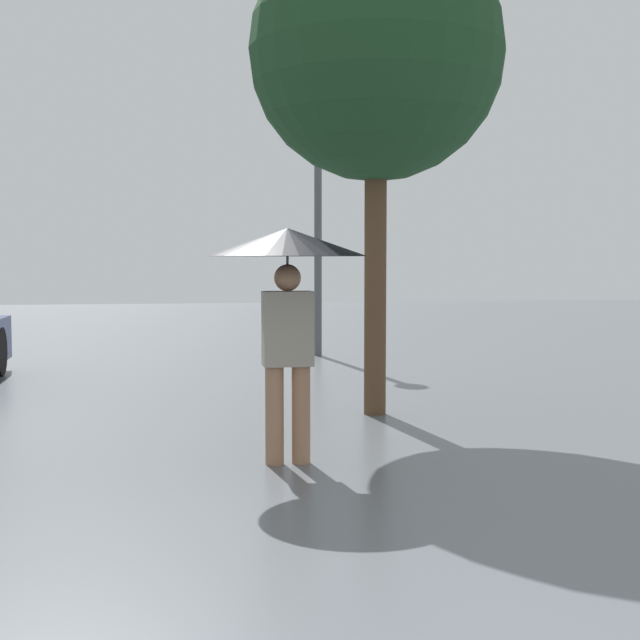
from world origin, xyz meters
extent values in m
cylinder|color=#9E7051|center=(0.46, 4.52, 0.37)|extent=(0.14, 0.14, 0.75)
cylinder|color=#9E7051|center=(0.66, 4.52, 0.37)|extent=(0.14, 0.14, 0.75)
cube|color=gray|center=(0.56, 4.52, 1.03)|extent=(0.37, 0.22, 0.56)
sphere|color=#9E7051|center=(0.56, 4.52, 1.41)|extent=(0.20, 0.20, 0.20)
cylinder|color=#515456|center=(0.56, 4.52, 1.27)|extent=(0.02, 0.02, 0.60)
cone|color=black|center=(0.56, 4.52, 1.68)|extent=(1.20, 1.20, 0.21)
cylinder|color=brown|center=(1.72, 6.54, 1.44)|extent=(0.22, 0.22, 2.88)
sphere|color=#1E4223|center=(1.72, 6.54, 3.57)|extent=(2.51, 2.51, 2.51)
cylinder|color=#515456|center=(2.09, 12.06, 1.85)|extent=(0.12, 0.12, 3.71)
sphere|color=beige|center=(2.09, 12.06, 3.82)|extent=(0.40, 0.40, 0.40)
camera|label=1|loc=(-0.34, -2.09, 1.54)|focal=50.00mm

